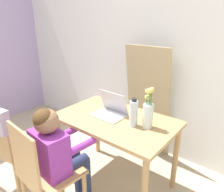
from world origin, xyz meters
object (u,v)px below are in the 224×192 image
Objects in this scene: chair_occupied at (44,174)px; chair_spare at (3,136)px; laptop at (111,110)px; flower_vase at (148,112)px; person_seated at (57,149)px; water_bottle at (134,113)px.

chair_spare reaches higher than chair_occupied.
laptop is 0.87× the size of flower_vase.
laptop is at bearing -89.22° from person_seated.
chair_spare is at bearing -141.81° from water_bottle.
chair_spare is 0.96m from laptop.
chair_occupied is at bearing 90.00° from person_seated.
chair_spare is (-0.54, -0.02, 0.14)m from chair_occupied.
chair_spare is 3.66× the size of water_bottle.
water_bottle is at bearing -8.27° from laptop.
flower_vase reaches higher than laptop.
person_seated is at bearing -90.00° from chair_occupied.
chair_occupied is at bearing -121.91° from flower_vase.
person_seated is 3.19× the size of laptop.
person_seated reaches higher than chair_occupied.
laptop is at bearing -137.33° from chair_spare.
chair_occupied is 2.90× the size of laptop.
chair_spare is at bearing 7.61° from chair_occupied.
chair_occupied is 2.52× the size of flower_vase.
flower_vase reaches higher than person_seated.
chair_occupied is 0.55m from chair_spare.
laptop is at bearing 170.01° from water_bottle.
flower_vase is (0.39, 0.00, 0.09)m from laptop.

